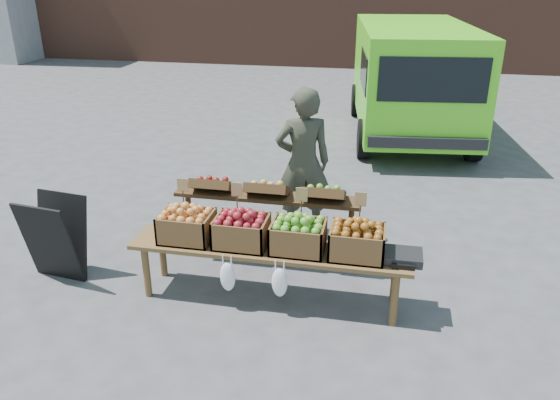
% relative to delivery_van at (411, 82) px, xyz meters
% --- Properties ---
extents(ground, '(80.00, 80.00, 0.00)m').
position_rel_delivery_van_xyz_m(ground, '(-2.42, -5.95, -1.03)').
color(ground, '#47474A').
extents(delivery_van, '(2.62, 4.80, 2.05)m').
position_rel_delivery_van_xyz_m(delivery_van, '(0.00, 0.00, 0.00)').
color(delivery_van, '#58E01F').
rests_on(delivery_van, ground).
extents(vendor, '(0.77, 0.63, 1.81)m').
position_rel_delivery_van_xyz_m(vendor, '(-1.30, -4.55, -0.12)').
color(vendor, '#313326').
rests_on(vendor, ground).
extents(chalkboard_sign, '(0.64, 0.40, 0.91)m').
position_rel_delivery_van_xyz_m(chalkboard_sign, '(-3.63, -6.08, -0.57)').
color(chalkboard_sign, black).
rests_on(chalkboard_sign, ground).
extents(back_table, '(2.10, 0.44, 1.04)m').
position_rel_delivery_van_xyz_m(back_table, '(-1.56, -5.32, -0.51)').
color(back_table, '#3F2915').
rests_on(back_table, ground).
extents(display_bench, '(2.70, 0.56, 0.57)m').
position_rel_delivery_van_xyz_m(display_bench, '(-1.37, -6.04, -0.74)').
color(display_bench, brown).
rests_on(display_bench, ground).
extents(crate_golden_apples, '(0.50, 0.40, 0.28)m').
position_rel_delivery_van_xyz_m(crate_golden_apples, '(-2.20, -6.04, -0.32)').
color(crate_golden_apples, gold).
rests_on(crate_golden_apples, display_bench).
extents(crate_russet_pears, '(0.50, 0.40, 0.28)m').
position_rel_delivery_van_xyz_m(crate_russet_pears, '(-1.65, -6.04, -0.32)').
color(crate_russet_pears, maroon).
rests_on(crate_russet_pears, display_bench).
extents(crate_red_apples, '(0.50, 0.40, 0.28)m').
position_rel_delivery_van_xyz_m(crate_red_apples, '(-1.10, -6.04, -0.32)').
color(crate_red_apples, '#568D21').
rests_on(crate_red_apples, display_bench).
extents(crate_green_apples, '(0.50, 0.40, 0.28)m').
position_rel_delivery_van_xyz_m(crate_green_apples, '(-0.55, -6.04, -0.32)').
color(crate_green_apples, olive).
rests_on(crate_green_apples, display_bench).
extents(weighing_scale, '(0.34, 0.30, 0.08)m').
position_rel_delivery_van_xyz_m(weighing_scale, '(-0.12, -6.04, -0.42)').
color(weighing_scale, black).
rests_on(weighing_scale, display_bench).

